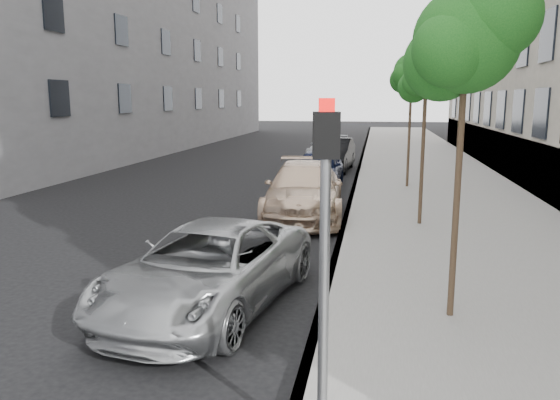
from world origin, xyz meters
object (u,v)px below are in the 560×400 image
(sedan_blue, at_px, (319,168))
(tree_mid, at_px, (427,76))
(tree_far, at_px, (413,71))
(sedan_black, at_px, (333,155))
(suv, at_px, (304,190))
(minivan, at_px, (209,268))
(tree_near, at_px, (468,40))
(sedan_rear, at_px, (328,148))
(signal_pole, at_px, (325,236))

(sedan_blue, bearing_deg, tree_mid, -61.99)
(tree_far, height_order, sedan_black, tree_far)
(suv, distance_m, sedan_black, 10.84)
(minivan, height_order, suv, suv)
(tree_near, relative_size, minivan, 1.01)
(tree_mid, bearing_deg, suv, 163.69)
(tree_near, height_order, sedan_rear, tree_near)
(suv, relative_size, sedan_rear, 1.20)
(tree_mid, relative_size, signal_pole, 1.40)
(suv, height_order, sedan_rear, suv)
(tree_far, relative_size, suv, 0.94)
(minivan, bearing_deg, tree_near, 10.07)
(signal_pole, bearing_deg, minivan, 113.67)
(tree_far, height_order, sedan_rear, tree_far)
(tree_far, xyz_separation_m, suv, (-3.33, -5.53, -3.69))
(signal_pole, relative_size, sedan_rear, 0.73)
(tree_mid, bearing_deg, tree_far, 90.00)
(signal_pole, xyz_separation_m, sedan_rear, (-2.34, 27.12, -1.56))
(minivan, xyz_separation_m, suv, (0.63, 7.49, 0.11))
(tree_near, distance_m, sedan_rear, 24.21)
(minivan, bearing_deg, tree_far, 82.93)
(tree_mid, bearing_deg, sedan_rear, 103.30)
(signal_pole, xyz_separation_m, sedan_black, (-1.63, 21.83, -1.44))
(minivan, distance_m, sedan_rear, 23.61)
(suv, relative_size, sedan_blue, 1.23)
(sedan_blue, bearing_deg, tree_near, -74.97)
(sedan_black, bearing_deg, tree_near, -76.11)
(sedan_blue, distance_m, sedan_black, 5.23)
(tree_near, bearing_deg, signal_pole, -115.74)
(sedan_black, bearing_deg, signal_pole, -82.15)
(tree_mid, height_order, tree_far, tree_far)
(tree_far, bearing_deg, tree_near, -90.00)
(tree_near, height_order, sedan_blue, tree_near)
(tree_far, distance_m, sedan_rear, 11.97)
(tree_near, xyz_separation_m, sedan_rear, (-4.04, 23.59, -3.64))
(signal_pole, bearing_deg, sedan_blue, 87.03)
(minivan, distance_m, sedan_blue, 13.10)
(tree_mid, distance_m, tree_far, 6.51)
(tree_near, relative_size, tree_far, 0.98)
(sedan_blue, bearing_deg, tree_far, -1.17)
(tree_mid, bearing_deg, sedan_black, 105.73)
(tree_near, bearing_deg, sedan_rear, 99.72)
(tree_mid, distance_m, signal_pole, 10.34)
(signal_pole, bearing_deg, tree_near, 55.17)
(tree_far, xyz_separation_m, sedan_blue, (-3.48, 0.08, -3.73))
(tree_mid, relative_size, sedan_black, 0.98)
(minivan, bearing_deg, sedan_blue, 97.76)
(suv, bearing_deg, tree_near, -70.12)
(signal_pole, bearing_deg, suv, 89.32)
(tree_mid, relative_size, sedan_rear, 1.02)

